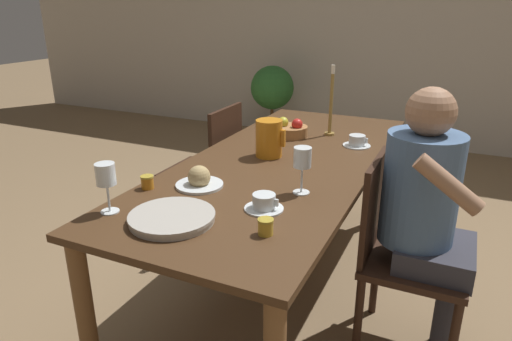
% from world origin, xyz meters
% --- Properties ---
extents(ground_plane, '(20.00, 20.00, 0.00)m').
position_xyz_m(ground_plane, '(0.00, 0.00, 0.00)').
color(ground_plane, '#7F6647').
extents(wall_back, '(10.00, 0.06, 2.60)m').
position_xyz_m(wall_back, '(0.00, 3.03, 1.30)').
color(wall_back, beige).
rests_on(wall_back, ground_plane).
extents(dining_table, '(0.89, 2.17, 0.72)m').
position_xyz_m(dining_table, '(0.00, 0.00, 0.64)').
color(dining_table, '#472D19').
rests_on(dining_table, ground_plane).
extents(chair_person_side, '(0.42, 0.42, 0.88)m').
position_xyz_m(chair_person_side, '(0.64, -0.24, 0.47)').
color(chair_person_side, '#331E14').
rests_on(chair_person_side, ground_plane).
extents(chair_opposite, '(0.42, 0.42, 0.88)m').
position_xyz_m(chair_opposite, '(-0.64, 0.33, 0.47)').
color(chair_opposite, '#331E14').
rests_on(chair_opposite, ground_plane).
extents(person_seated, '(0.39, 0.41, 1.18)m').
position_xyz_m(person_seated, '(0.72, -0.24, 0.70)').
color(person_seated, '#33333D').
rests_on(person_seated, ground_plane).
extents(red_pitcher, '(0.16, 0.14, 0.19)m').
position_xyz_m(red_pitcher, '(-0.09, 0.02, 0.82)').
color(red_pitcher, orange).
rests_on(red_pitcher, dining_table).
extents(wine_glass_water, '(0.07, 0.07, 0.20)m').
position_xyz_m(wine_glass_water, '(0.23, -0.37, 0.87)').
color(wine_glass_water, white).
rests_on(wine_glass_water, dining_table).
extents(wine_glass_juice, '(0.07, 0.07, 0.20)m').
position_xyz_m(wine_glass_juice, '(-0.37, -0.85, 0.87)').
color(wine_glass_juice, white).
rests_on(wine_glass_juice, dining_table).
extents(teacup_near_person, '(0.15, 0.15, 0.06)m').
position_xyz_m(teacup_near_person, '(0.15, -0.58, 0.75)').
color(teacup_near_person, silver).
rests_on(teacup_near_person, dining_table).
extents(teacup_across, '(0.15, 0.15, 0.06)m').
position_xyz_m(teacup_across, '(0.29, 0.39, 0.75)').
color(teacup_across, silver).
rests_on(teacup_across, dining_table).
extents(serving_tray, '(0.32, 0.32, 0.03)m').
position_xyz_m(serving_tray, '(-0.11, -0.82, 0.74)').
color(serving_tray, '#B7B2A8').
rests_on(serving_tray, dining_table).
extents(bread_plate, '(0.21, 0.21, 0.10)m').
position_xyz_m(bread_plate, '(-0.20, -0.49, 0.75)').
color(bread_plate, silver).
rests_on(bread_plate, dining_table).
extents(jam_jar_amber, '(0.06, 0.06, 0.06)m').
position_xyz_m(jam_jar_amber, '(0.24, -0.76, 0.75)').
color(jam_jar_amber, gold).
rests_on(jam_jar_amber, dining_table).
extents(jam_jar_red, '(0.06, 0.06, 0.06)m').
position_xyz_m(jam_jar_red, '(-0.39, -0.60, 0.75)').
color(jam_jar_red, '#C67A1E').
rests_on(jam_jar_red, dining_table).
extents(fruit_bowl, '(0.20, 0.20, 0.11)m').
position_xyz_m(fruit_bowl, '(-0.12, 0.42, 0.76)').
color(fruit_bowl, '#9E6B3D').
rests_on(fruit_bowl, dining_table).
extents(candlestick_tall, '(0.06, 0.06, 0.42)m').
position_xyz_m(candlestick_tall, '(0.08, 0.55, 0.89)').
color(candlestick_tall, olive).
rests_on(candlestick_tall, dining_table).
extents(potted_plant, '(0.47, 0.47, 0.83)m').
position_xyz_m(potted_plant, '(-1.15, 2.57, 0.54)').
color(potted_plant, beige).
rests_on(potted_plant, ground_plane).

